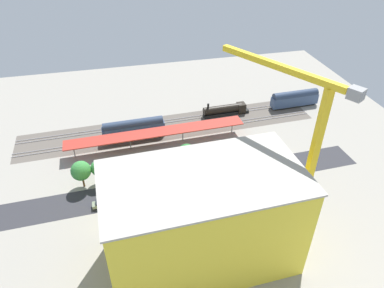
% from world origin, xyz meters
% --- Properties ---
extents(ground_plane, '(151.12, 151.12, 0.00)m').
position_xyz_m(ground_plane, '(0.00, 0.00, 0.00)').
color(ground_plane, gray).
rests_on(ground_plane, ground).
extents(rail_bed, '(94.90, 18.07, 0.01)m').
position_xyz_m(rail_bed, '(0.00, -22.48, 0.00)').
color(rail_bed, '#5B544C').
rests_on(rail_bed, ground).
extents(street_asphalt, '(94.70, 12.27, 0.01)m').
position_xyz_m(street_asphalt, '(0.00, 5.62, 0.00)').
color(street_asphalt, '#2D2D33').
rests_on(street_asphalt, ground).
extents(track_rails, '(94.40, 11.64, 0.12)m').
position_xyz_m(track_rails, '(0.00, -22.48, 0.18)').
color(track_rails, '#9E9EA8').
rests_on(track_rails, ground).
extents(platform_canopy_near, '(53.09, 6.93, 4.48)m').
position_xyz_m(platform_canopy_near, '(5.51, -13.76, 4.29)').
color(platform_canopy_near, '#A82D23').
rests_on(platform_canopy_near, ground).
extents(locomotive, '(16.03, 3.22, 5.01)m').
position_xyz_m(locomotive, '(-20.14, -25.88, 1.78)').
color(locomotive, black).
rests_on(locomotive, ground).
extents(passenger_coach, '(17.18, 3.61, 5.93)m').
position_xyz_m(passenger_coach, '(-45.16, -25.88, 3.11)').
color(passenger_coach, black).
rests_on(passenger_coach, ground).
extents(freight_coach_far, '(18.97, 3.59, 6.22)m').
position_xyz_m(freight_coach_far, '(11.79, -19.08, 3.28)').
color(freight_coach_far, black).
rests_on(freight_coach_far, ground).
extents(parked_car_0, '(4.66, 1.76, 1.79)m').
position_xyz_m(parked_car_0, '(-10.58, 9.43, 0.79)').
color(parked_car_0, black).
rests_on(parked_car_0, ground).
extents(parked_car_1, '(4.56, 2.10, 1.79)m').
position_xyz_m(parked_car_1, '(-2.76, 8.98, 0.80)').
color(parked_car_1, black).
rests_on(parked_car_1, ground).
extents(parked_car_2, '(4.34, 1.92, 1.74)m').
position_xyz_m(parked_car_2, '(5.53, 9.00, 0.77)').
color(parked_car_2, black).
rests_on(parked_car_2, ground).
extents(parked_car_3, '(4.20, 1.86, 1.68)m').
position_xyz_m(parked_car_3, '(13.99, 8.93, 0.76)').
color(parked_car_3, black).
rests_on(parked_car_3, ground).
extents(parked_car_4, '(4.07, 1.98, 1.72)m').
position_xyz_m(parked_car_4, '(22.61, 8.94, 0.77)').
color(parked_car_4, black).
rests_on(parked_car_4, ground).
extents(construction_building, '(36.49, 20.21, 21.08)m').
position_xyz_m(construction_building, '(2.63, 28.23, 10.54)').
color(construction_building, yellow).
rests_on(construction_building, ground).
extents(construction_roof_slab, '(37.11, 20.83, 0.40)m').
position_xyz_m(construction_roof_slab, '(2.63, 28.23, 21.28)').
color(construction_roof_slab, '#ADA89E').
rests_on(construction_roof_slab, construction_building).
extents(tower_crane, '(16.38, 27.25, 35.88)m').
position_xyz_m(tower_crane, '(-18.96, 22.58, 21.83)').
color(tower_crane, gray).
rests_on(tower_crane, ground).
extents(box_truck_0, '(8.34, 2.77, 3.34)m').
position_xyz_m(box_truck_0, '(-13.27, 14.04, 1.63)').
color(box_truck_0, black).
rests_on(box_truck_0, ground).
extents(street_tree_0, '(4.09, 4.09, 6.90)m').
position_xyz_m(street_tree_0, '(22.34, 0.05, 4.82)').
color(street_tree_0, brown).
rests_on(street_tree_0, ground).
extents(street_tree_1, '(5.09, 5.09, 7.84)m').
position_xyz_m(street_tree_1, '(-0.66, -0.32, 5.28)').
color(street_tree_1, brown).
rests_on(street_tree_1, ground).
extents(street_tree_2, '(5.02, 5.02, 7.66)m').
position_xyz_m(street_tree_2, '(26.65, 0.55, 5.13)').
color(street_tree_2, brown).
rests_on(street_tree_2, ground).
extents(street_tree_3, '(6.16, 6.16, 7.79)m').
position_xyz_m(street_tree_3, '(1.81, 1.24, 4.70)').
color(street_tree_3, brown).
rests_on(street_tree_3, ground).
extents(street_tree_4, '(4.21, 4.21, 6.18)m').
position_xyz_m(street_tree_4, '(-0.61, 0.82, 4.04)').
color(street_tree_4, brown).
rests_on(street_tree_4, ground).
extents(street_tree_5, '(4.95, 4.95, 6.91)m').
position_xyz_m(street_tree_5, '(-14.47, 0.27, 4.43)').
color(street_tree_5, brown).
rests_on(street_tree_5, ground).
extents(traffic_light, '(0.50, 0.36, 6.81)m').
position_xyz_m(traffic_light, '(13.17, 0.81, 4.49)').
color(traffic_light, '#333333').
rests_on(traffic_light, ground).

